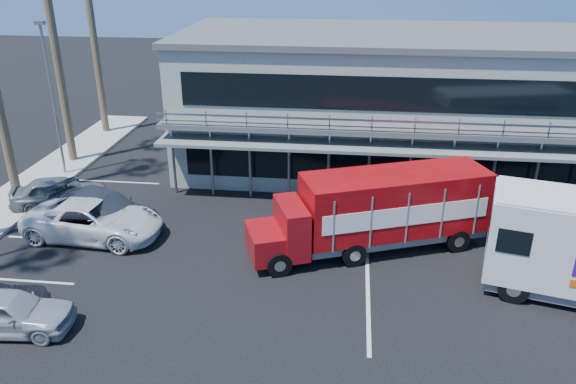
# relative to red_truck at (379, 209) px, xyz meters

# --- Properties ---
(ground) EXTENTS (120.00, 120.00, 0.00)m
(ground) POSITION_rel_red_truck_xyz_m (-2.38, -4.79, -1.79)
(ground) COLOR black
(ground) RESTS_ON ground
(building) EXTENTS (22.40, 12.00, 7.30)m
(building) POSITION_rel_red_truck_xyz_m (0.62, 10.15, 1.87)
(building) COLOR gray
(building) RESTS_ON ground
(light_pole_far) EXTENTS (0.50, 0.25, 8.09)m
(light_pole_far) POSITION_rel_red_truck_xyz_m (-16.58, 6.21, 2.72)
(light_pole_far) COLOR gray
(light_pole_far) RESTS_ON ground
(red_truck) EXTENTS (9.81, 5.57, 3.26)m
(red_truck) POSITION_rel_red_truck_xyz_m (0.00, 0.00, 0.00)
(red_truck) COLOR maroon
(red_truck) RESTS_ON ground
(parked_car_a) EXTENTS (4.25, 1.99, 1.40)m
(parked_car_a) POSITION_rel_red_truck_xyz_m (-11.88, -6.79, -1.08)
(parked_car_a) COLOR #A2A4A9
(parked_car_a) RESTS_ON ground
(parked_car_c) EXTENTS (5.94, 3.02, 1.61)m
(parked_car_c) POSITION_rel_red_truck_xyz_m (-11.88, -0.39, -0.98)
(parked_car_c) COLOR white
(parked_car_c) RESTS_ON ground
(parked_car_d) EXTENTS (5.98, 4.13, 1.61)m
(parked_car_d) POSITION_rel_red_truck_xyz_m (-11.88, 0.61, -0.98)
(parked_car_d) COLOR #333944
(parked_car_d) RESTS_ON ground
(parked_car_e) EXTENTS (4.66, 3.07, 1.48)m
(parked_car_e) POSITION_rel_red_truck_xyz_m (-14.88, 2.41, -1.05)
(parked_car_e) COLOR slate
(parked_car_e) RESTS_ON ground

